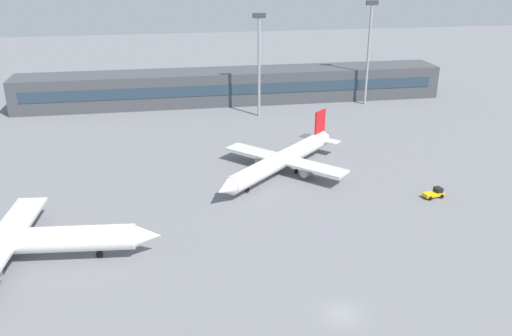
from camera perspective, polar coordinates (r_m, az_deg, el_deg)
ground_plane at (r=100.59m, az=1.97°, el=-1.46°), size 400.00×400.00×0.00m
terminal_building at (r=154.16m, az=-2.46°, el=8.64°), size 118.31×12.13×9.00m
airplane_near at (r=81.59m, az=-24.49°, el=-7.06°), size 41.04×28.72×10.14m
airplane_mid at (r=103.18m, az=2.66°, el=0.84°), size 29.05×28.32×9.28m
baggage_tug_yellow at (r=98.99m, az=18.35°, el=-2.53°), size 3.82×2.37×1.75m
floodlight_tower_west at (r=152.37m, az=11.83°, el=12.46°), size 3.20×0.80×27.91m
floodlight_tower_east at (r=137.97m, az=0.32°, el=11.52°), size 3.20×0.80×25.92m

